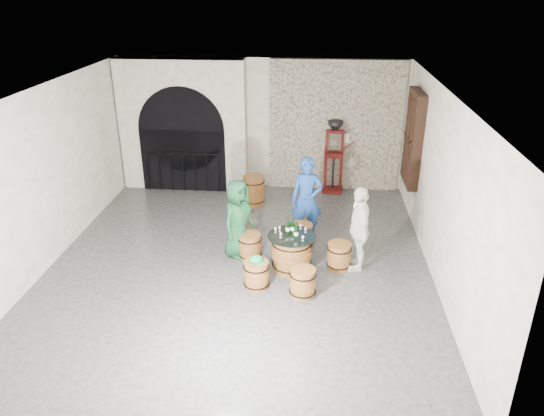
# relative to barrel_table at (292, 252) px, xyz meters

# --- Properties ---
(ground) EXTENTS (8.00, 8.00, 0.00)m
(ground) POSITION_rel_barrel_table_xyz_m (-0.97, 0.13, -0.34)
(ground) COLOR #303033
(ground) RESTS_ON ground
(wall_back) EXTENTS (8.00, 0.00, 8.00)m
(wall_back) POSITION_rel_barrel_table_xyz_m (-0.97, 4.13, 1.26)
(wall_back) COLOR silver
(wall_back) RESTS_ON ground
(wall_front) EXTENTS (8.00, 0.00, 8.00)m
(wall_front) POSITION_rel_barrel_table_xyz_m (-0.97, -3.87, 1.26)
(wall_front) COLOR silver
(wall_front) RESTS_ON ground
(wall_left) EXTENTS (0.00, 8.00, 8.00)m
(wall_left) POSITION_rel_barrel_table_xyz_m (-4.47, 0.13, 1.26)
(wall_left) COLOR silver
(wall_left) RESTS_ON ground
(wall_right) EXTENTS (0.00, 8.00, 8.00)m
(wall_right) POSITION_rel_barrel_table_xyz_m (2.53, 0.13, 1.26)
(wall_right) COLOR silver
(wall_right) RESTS_ON ground
(ceiling) EXTENTS (8.00, 8.00, 0.00)m
(ceiling) POSITION_rel_barrel_table_xyz_m (-0.97, 0.13, 2.86)
(ceiling) COLOR beige
(ceiling) RESTS_ON wall_back
(stone_facing_panel) EXTENTS (3.20, 0.12, 3.18)m
(stone_facing_panel) POSITION_rel_barrel_table_xyz_m (0.83, 4.07, 1.26)
(stone_facing_panel) COLOR #B0A68C
(stone_facing_panel) RESTS_ON ground
(arched_opening) EXTENTS (3.10, 0.60, 3.19)m
(arched_opening) POSITION_rel_barrel_table_xyz_m (-2.87, 3.87, 1.24)
(arched_opening) COLOR silver
(arched_opening) RESTS_ON ground
(shuttered_window) EXTENTS (0.23, 1.10, 2.00)m
(shuttered_window) POSITION_rel_barrel_table_xyz_m (2.41, 2.53, 1.46)
(shuttered_window) COLOR black
(shuttered_window) RESTS_ON wall_right
(barrel_table) EXTENTS (0.88, 0.88, 0.68)m
(barrel_table) POSITION_rel_barrel_table_xyz_m (0.00, 0.00, 0.00)
(barrel_table) COLOR #935A2A
(barrel_table) RESTS_ON ground
(barrel_stool_left) EXTENTS (0.46, 0.46, 0.50)m
(barrel_stool_left) POSITION_rel_barrel_table_xyz_m (-0.81, 0.34, -0.09)
(barrel_stool_left) COLOR #935A2A
(barrel_stool_left) RESTS_ON ground
(barrel_stool_far) EXTENTS (0.46, 0.46, 0.50)m
(barrel_stool_far) POSITION_rel_barrel_table_xyz_m (0.16, 0.86, -0.09)
(barrel_stool_far) COLOR #935A2A
(barrel_stool_far) RESTS_ON ground
(barrel_stool_right) EXTENTS (0.46, 0.46, 0.50)m
(barrel_stool_right) POSITION_rel_barrel_table_xyz_m (0.87, 0.11, -0.09)
(barrel_stool_right) COLOR #935A2A
(barrel_stool_right) RESTS_ON ground
(barrel_stool_near_right) EXTENTS (0.46, 0.46, 0.50)m
(barrel_stool_near_right) POSITION_rel_barrel_table_xyz_m (0.23, -0.84, -0.09)
(barrel_stool_near_right) COLOR #935A2A
(barrel_stool_near_right) RESTS_ON ground
(barrel_stool_near_left) EXTENTS (0.46, 0.46, 0.50)m
(barrel_stool_near_left) POSITION_rel_barrel_table_xyz_m (-0.57, -0.67, -0.09)
(barrel_stool_near_left) COLOR #935A2A
(barrel_stool_near_left) RESTS_ON ground
(green_cap) EXTENTS (0.26, 0.22, 0.12)m
(green_cap) POSITION_rel_barrel_table_xyz_m (-0.57, -0.67, 0.21)
(green_cap) COLOR #0D964A
(green_cap) RESTS_ON barrel_stool_near_left
(person_green) EXTENTS (0.79, 0.89, 1.53)m
(person_green) POSITION_rel_barrel_table_xyz_m (-1.04, 0.44, 0.43)
(person_green) COLOR #134525
(person_green) RESTS_ON ground
(person_blue) EXTENTS (0.65, 0.45, 1.73)m
(person_blue) POSITION_rel_barrel_table_xyz_m (0.23, 1.25, 0.53)
(person_blue) COLOR navy
(person_blue) RESTS_ON ground
(person_white) EXTENTS (0.49, 0.97, 1.60)m
(person_white) POSITION_rel_barrel_table_xyz_m (1.19, 0.15, 0.46)
(person_white) COLOR white
(person_white) RESTS_ON ground
(wine_bottle_left) EXTENTS (0.08, 0.08, 0.32)m
(wine_bottle_left) POSITION_rel_barrel_table_xyz_m (-0.08, 0.06, 0.48)
(wine_bottle_left) COLOR black
(wine_bottle_left) RESTS_ON barrel_table
(wine_bottle_center) EXTENTS (0.08, 0.08, 0.32)m
(wine_bottle_center) POSITION_rel_barrel_table_xyz_m (0.08, -0.11, 0.48)
(wine_bottle_center) COLOR black
(wine_bottle_center) RESTS_ON barrel_table
(wine_bottle_right) EXTENTS (0.08, 0.08, 0.32)m
(wine_bottle_right) POSITION_rel_barrel_table_xyz_m (0.01, 0.09, 0.48)
(wine_bottle_right) COLOR black
(wine_bottle_right) RESTS_ON barrel_table
(tasting_glass_a) EXTENTS (0.05, 0.05, 0.10)m
(tasting_glass_a) POSITION_rel_barrel_table_xyz_m (-0.19, -0.10, 0.39)
(tasting_glass_a) COLOR #B56223
(tasting_glass_a) RESTS_ON barrel_table
(tasting_glass_b) EXTENTS (0.05, 0.05, 0.10)m
(tasting_glass_b) POSITION_rel_barrel_table_xyz_m (0.24, 0.15, 0.39)
(tasting_glass_b) COLOR #B56223
(tasting_glass_b) RESTS_ON barrel_table
(tasting_glass_c) EXTENTS (0.05, 0.05, 0.10)m
(tasting_glass_c) POSITION_rel_barrel_table_xyz_m (-0.23, 0.15, 0.39)
(tasting_glass_c) COLOR #B56223
(tasting_glass_c) RESTS_ON barrel_table
(tasting_glass_d) EXTENTS (0.05, 0.05, 0.10)m
(tasting_glass_d) POSITION_rel_barrel_table_xyz_m (0.14, 0.28, 0.39)
(tasting_glass_d) COLOR #B56223
(tasting_glass_d) RESTS_ON barrel_table
(tasting_glass_e) EXTENTS (0.05, 0.05, 0.10)m
(tasting_glass_e) POSITION_rel_barrel_table_xyz_m (0.20, -0.19, 0.39)
(tasting_glass_e) COLOR #B56223
(tasting_glass_e) RESTS_ON barrel_table
(tasting_glass_f) EXTENTS (0.05, 0.05, 0.10)m
(tasting_glass_f) POSITION_rel_barrel_table_xyz_m (-0.30, 0.10, 0.39)
(tasting_glass_f) COLOR #B56223
(tasting_glass_f) RESTS_ON barrel_table
(side_barrel) EXTENTS (0.53, 0.53, 0.71)m
(side_barrel) POSITION_rel_barrel_table_xyz_m (-1.04, 2.88, 0.01)
(side_barrel) COLOR #935A2A
(side_barrel) RESTS_ON ground
(corking_press) EXTENTS (0.75, 0.44, 1.81)m
(corking_press) POSITION_rel_barrel_table_xyz_m (0.83, 3.83, 0.71)
(corking_press) COLOR #51100D
(corking_press) RESTS_ON ground
(control_box) EXTENTS (0.18, 0.10, 0.22)m
(control_box) POSITION_rel_barrel_table_xyz_m (1.08, 3.99, 1.01)
(control_box) COLOR silver
(control_box) RESTS_ON wall_back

